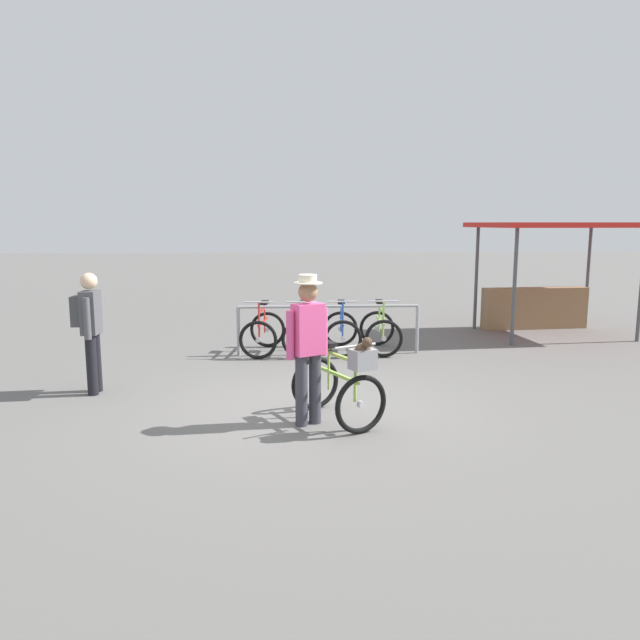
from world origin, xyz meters
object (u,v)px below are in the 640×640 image
(racked_bike_lime, at_px, (380,331))
(person_with_featured_bike, at_px, (308,343))
(market_stall, at_px, (547,266))
(racked_bike_white, at_px, (302,332))
(racked_bike_blue, at_px, (342,332))
(racked_bike_red, at_px, (263,332))
(pedestrian_with_backpack, at_px, (90,325))
(featured_bicycle, at_px, (342,383))

(racked_bike_lime, bearing_deg, person_with_featured_bike, -108.63)
(racked_bike_lime, xyz_separation_m, market_stall, (3.72, 1.87, 1.03))
(racked_bike_white, height_order, racked_bike_blue, same)
(racked_bike_blue, bearing_deg, person_with_featured_bike, -99.10)
(racked_bike_red, xyz_separation_m, racked_bike_white, (0.70, 0.02, 0.00))
(person_with_featured_bike, bearing_deg, racked_bike_red, 101.30)
(racked_bike_white, xyz_separation_m, person_with_featured_bike, (0.07, -3.89, 0.58))
(racked_bike_red, relative_size, racked_bike_white, 1.01)
(pedestrian_with_backpack, distance_m, market_stall, 9.12)
(racked_bike_blue, bearing_deg, featured_bicycle, -93.45)
(pedestrian_with_backpack, bearing_deg, racked_bike_white, 41.73)
(featured_bicycle, bearing_deg, racked_bike_lime, 76.60)
(racked_bike_white, distance_m, market_stall, 5.56)
(racked_bike_white, relative_size, market_stall, 0.34)
(racked_bike_red, xyz_separation_m, featured_bicycle, (1.16, -3.86, 0.12))
(person_with_featured_bike, distance_m, pedestrian_with_backpack, 3.21)
(featured_bicycle, relative_size, pedestrian_with_backpack, 0.77)
(racked_bike_white, distance_m, racked_bike_blue, 0.70)
(racked_bike_red, height_order, racked_bike_white, same)
(racked_bike_white, bearing_deg, racked_bike_red, -178.13)
(racked_bike_white, height_order, person_with_featured_bike, person_with_featured_bike)
(featured_bicycle, xyz_separation_m, pedestrian_with_backpack, (-3.30, 1.35, 0.45))
(racked_bike_red, xyz_separation_m, market_stall, (5.82, 1.94, 1.03))
(racked_bike_blue, distance_m, market_stall, 4.91)
(racked_bike_lime, bearing_deg, racked_bike_white, -178.13)
(person_with_featured_bike, xyz_separation_m, market_stall, (5.04, 5.80, 0.45))
(racked_bike_red, height_order, racked_bike_lime, same)
(featured_bicycle, relative_size, market_stall, 0.38)
(racked_bike_blue, relative_size, featured_bicycle, 0.87)
(racked_bike_white, distance_m, pedestrian_with_backpack, 3.85)
(racked_bike_white, bearing_deg, pedestrian_with_backpack, -138.27)
(pedestrian_with_backpack, bearing_deg, market_stall, 29.21)
(market_stall, bearing_deg, racked_bike_blue, -156.81)
(racked_bike_white, height_order, market_stall, market_stall)
(featured_bicycle, bearing_deg, racked_bike_white, 96.83)
(racked_bike_blue, xyz_separation_m, person_with_featured_bike, (-0.63, -3.91, 0.58))
(racked_bike_lime, distance_m, pedestrian_with_backpack, 4.99)
(racked_bike_white, distance_m, person_with_featured_bike, 3.93)
(racked_bike_blue, height_order, pedestrian_with_backpack, pedestrian_with_backpack)
(racked_bike_white, distance_m, featured_bicycle, 3.91)
(racked_bike_lime, relative_size, pedestrian_with_backpack, 0.66)
(racked_bike_red, distance_m, racked_bike_lime, 2.10)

